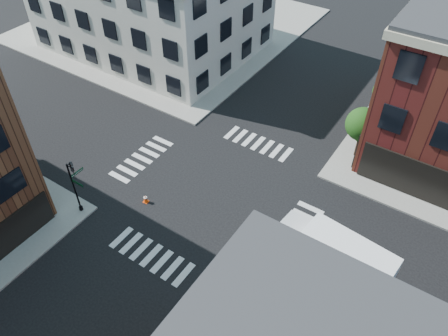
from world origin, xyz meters
The scene contains 7 objects.
ground centered at (0.00, 0.00, 0.00)m, with size 120.00×120.00×0.00m, color black.
sidewalk_nw centered at (-21.00, 21.00, 0.07)m, with size 30.00×30.00×0.15m, color gray.
tree_near centered at (7.56, 9.98, 3.16)m, with size 2.69×2.69×4.49m.
tree_far centered at (7.56, 15.98, 2.87)m, with size 2.43×2.43×4.07m.
signal_pole centered at (-6.72, -6.68, 2.86)m, with size 1.29×1.24×4.60m.
box_truck centered at (10.47, -1.85, 1.81)m, with size 7.87×3.13×3.49m.
traffic_cone centered at (-3.50, -3.52, 0.34)m, with size 0.41×0.41×0.70m.
Camera 1 is at (13.59, -18.71, 23.93)m, focal length 35.00 mm.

